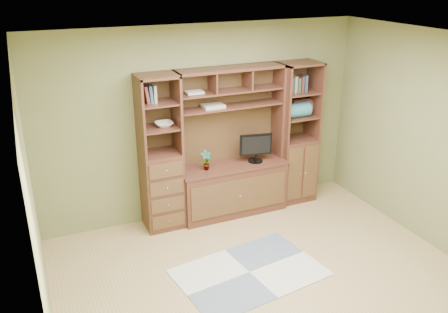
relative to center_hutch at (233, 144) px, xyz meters
name	(u,v)px	position (x,y,z in m)	size (l,w,h in m)	color
room	(277,178)	(-0.31, -1.73, 0.28)	(4.60, 4.10, 2.64)	tan
center_hutch	(233,144)	(0.00, 0.00, 0.00)	(1.54, 0.53, 2.05)	#4B271A
left_tower	(160,154)	(-1.00, 0.04, 0.00)	(0.50, 0.45, 2.05)	#4B271A
right_tower	(296,133)	(1.02, 0.04, 0.00)	(0.55, 0.45, 2.05)	#4B271A
rug	(249,272)	(-0.43, -1.41, -1.02)	(1.61, 1.07, 0.01)	#9EA3A4
monitor	(256,143)	(0.33, -0.03, -0.02)	(0.45, 0.20, 0.55)	black
orchid	(206,160)	(-0.40, -0.03, -0.16)	(0.15, 0.10, 0.28)	#B55A3D
magazines	(213,106)	(-0.24, 0.09, 0.54)	(0.28, 0.20, 0.04)	#B3AA99
bowl	(164,124)	(-0.93, 0.04, 0.39)	(0.23, 0.23, 0.06)	white
blanket_teal	(298,110)	(0.99, -0.01, 0.37)	(0.35, 0.20, 0.20)	#2F727D
blanket_red	(304,106)	(1.17, 0.12, 0.37)	(0.39, 0.21, 0.21)	brown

